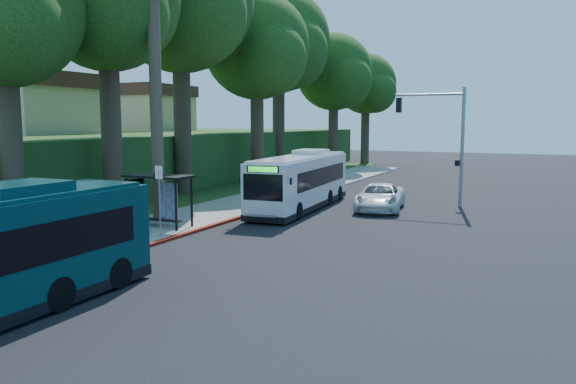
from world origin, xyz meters
The scene contains 17 objects.
ground centered at (0.00, 0.00, 0.00)m, with size 140.00×140.00×0.00m, color black.
sidewalk centered at (-7.30, 0.00, 0.06)m, with size 4.50×70.00×0.12m, color gray.
red_curb centered at (-5.00, -4.00, 0.07)m, with size 0.25×30.00×0.13m, color maroon.
grass_verge centered at (-13.00, 5.00, 0.03)m, with size 8.00×70.00×0.06m, color #234719.
bus_shelter centered at (-7.26, -2.86, 1.81)m, with size 3.20×1.51×2.55m.
stop_sign_pole centered at (-5.40, -5.00, 2.08)m, with size 0.35×0.06×3.17m.
traffic_signal_pole centered at (3.78, 10.00, 4.42)m, with size 4.10×0.30×7.00m.
hillside_backdrop centered at (-26.30, 15.10, 2.44)m, with size 24.00×60.00×8.80m.
tree_0 centered at (-12.40, -0.02, 11.20)m, with size 8.40×8.00×15.70m.
tree_1 centered at (-13.37, 7.98, 12.73)m, with size 10.50×10.00×18.26m.
tree_2 centered at (-11.89, 15.98, 10.48)m, with size 8.82×8.40×15.12m.
tree_3 centered at (-13.88, 23.98, 11.98)m, with size 10.08×9.60×17.28m.
tree_4 centered at (-11.40, 31.98, 9.73)m, with size 8.40×8.00×14.14m.
tree_5 centered at (-10.41, 39.99, 8.96)m, with size 7.35×7.00×12.86m.
tree_6 centered at (-12.91, -6.01, 9.71)m, with size 7.56×7.20×13.74m.
white_bus centered at (-3.48, 5.56, 1.63)m, with size 3.26×11.34×3.33m.
pickup centered at (0.80, 6.96, 0.75)m, with size 2.48×5.38×1.49m, color white.
Camera 1 is at (9.54, -23.97, 5.05)m, focal length 35.00 mm.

